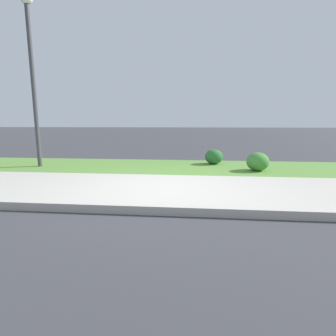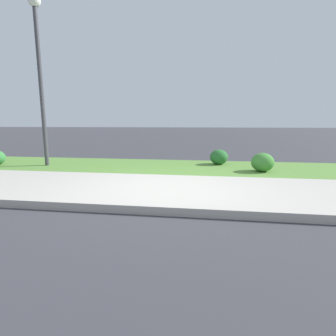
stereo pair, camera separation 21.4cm
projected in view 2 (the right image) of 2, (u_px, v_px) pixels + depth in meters
ground_plane at (166, 189)px, 4.81m from camera, size 120.00×120.00×0.00m
sidewalk_pavement at (166, 189)px, 4.81m from camera, size 18.00×2.50×0.01m
grass_verge at (180, 166)px, 7.24m from camera, size 18.00×2.49×0.01m
street_curb at (150, 209)px, 3.50m from camera, size 18.00×0.16×0.12m
street_lamp at (39, 55)px, 6.93m from camera, size 0.32×0.32×4.45m
shrub_bush_near_lamp at (219, 157)px, 7.57m from camera, size 0.51×0.51×0.44m
shrub_bush_far_verge at (263, 162)px, 6.46m from camera, size 0.55×0.55×0.47m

